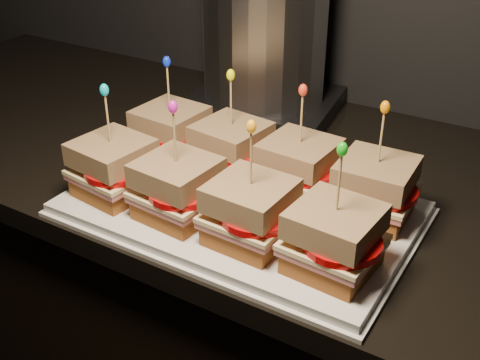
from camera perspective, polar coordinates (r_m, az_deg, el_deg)
The scene contains 61 objects.
platter at distance 0.84m, azimuth 0.00°, elevation -2.74°, with size 0.46×0.29×0.02m, color white.
platter_rim at distance 0.84m, azimuth 0.00°, elevation -3.09°, with size 0.47×0.30×0.01m, color white.
sandwich_0_bread_bot at distance 0.96m, azimuth -6.46°, elevation 2.97°, with size 0.09×0.09×0.03m, color brown.
sandwich_0_ham at distance 0.95m, azimuth -6.51°, elevation 3.87°, with size 0.10×0.10×0.01m, color #B75B58.
sandwich_0_cheese at distance 0.95m, azimuth -6.54°, elevation 4.25°, with size 0.10×0.10×0.01m, color #FFE5A2.
sandwich_0_tomato at distance 0.93m, azimuth -6.20°, elevation 4.37°, with size 0.09×0.09×0.01m, color #C20809.
sandwich_0_bread_top at distance 0.93m, azimuth -6.64°, elevation 5.80°, with size 0.09×0.09×0.03m, color #5B290E.
sandwich_0_pick at distance 0.92m, azimuth -6.80°, elevation 8.42°, with size 0.00×0.00×0.09m, color tan.
sandwich_0_frill at distance 0.90m, azimuth -6.97°, elevation 11.08°, with size 0.01×0.01×0.02m, color #0D27CD.
sandwich_1_bread_bot at distance 0.90m, azimuth -0.82°, elevation 1.35°, with size 0.09×0.09×0.03m, color brown.
sandwich_1_ham at distance 0.89m, azimuth -0.82°, elevation 2.30°, with size 0.10×0.10×0.01m, color #B75B58.
sandwich_1_cheese at distance 0.89m, azimuth -0.83°, elevation 2.70°, with size 0.10×0.10×0.01m, color #FFE5A2.
sandwich_1_tomato at distance 0.88m, azimuth -0.37°, elevation 2.80°, with size 0.09×0.09×0.01m, color #C20809.
sandwich_1_bread_top at distance 0.88m, azimuth -0.84°, elevation 4.32°, with size 0.09×0.09×0.03m, color #5B290E.
sandwich_1_pick at distance 0.86m, azimuth -0.86°, elevation 7.10°, with size 0.00×0.00×0.09m, color tan.
sandwich_1_frill at distance 0.84m, azimuth -0.89°, elevation 9.93°, with size 0.01×0.01×0.02m, color #E8F506.
sandwich_2_bread_bot at distance 0.85m, azimuth 5.50°, elevation -0.48°, with size 0.09×0.09×0.03m, color brown.
sandwich_2_ham at distance 0.85m, azimuth 5.55°, elevation 0.50°, with size 0.10×0.10×0.01m, color #B75B58.
sandwich_2_cheese at distance 0.84m, azimuth 5.58°, elevation 0.92°, with size 0.10×0.10×0.01m, color #FFE5A2.
sandwich_2_tomato at distance 0.83m, azimuth 6.16°, elevation 1.00°, with size 0.09×0.09×0.01m, color #C20809.
sandwich_2_bread_top at distance 0.83m, azimuth 5.67°, elevation 2.61°, with size 0.09×0.09×0.03m, color #5B290E.
sandwich_2_pick at distance 0.81m, azimuth 5.83°, elevation 5.51°, with size 0.00×0.00×0.09m, color tan.
sandwich_2_frill at distance 0.79m, azimuth 5.99°, elevation 8.48°, with size 0.01×0.01×0.02m, color red.
sandwich_3_bread_bot at distance 0.82m, azimuth 12.44°, elevation -2.48°, with size 0.09×0.09×0.03m, color brown.
sandwich_3_ham at distance 0.81m, azimuth 12.57°, elevation -1.48°, with size 0.10×0.10×0.01m, color #B75B58.
sandwich_3_cheese at distance 0.81m, azimuth 12.62°, elevation -1.05°, with size 0.10×0.10×0.01m, color #FFE5A2.
sandwich_3_tomato at distance 0.80m, azimuth 13.33°, elevation -1.00°, with size 0.09×0.09×0.01m, color #C20809.
sandwich_3_bread_top at distance 0.79m, azimuth 12.84°, elevation 0.68°, with size 0.09×0.09×0.03m, color #5B290E.
sandwich_3_pick at distance 0.77m, azimuth 13.21°, elevation 3.66°, with size 0.00×0.00×0.09m, color tan.
sandwich_3_frill at distance 0.76m, azimuth 13.60°, elevation 6.72°, with size 0.01×0.01×0.02m, color orange.
sandwich_4_bread_bot at distance 0.87m, azimuth -11.72°, elevation -0.45°, with size 0.09×0.09×0.03m, color brown.
sandwich_4_ham at distance 0.86m, azimuth -11.83°, elevation 0.52°, with size 0.10×0.10×0.01m, color #B75B58.
sandwich_4_cheese at distance 0.86m, azimuth -11.88°, elevation 0.93°, with size 0.10×0.10×0.01m, color #FFE5A2.
sandwich_4_tomato at distance 0.84m, azimuth -11.60°, elevation 1.00°, with size 0.09×0.09×0.01m, color #C20809.
sandwich_4_bread_top at distance 0.84m, azimuth -12.07°, elevation 2.59°, with size 0.09×0.09×0.03m, color #5B290E.
sandwich_4_pick at distance 0.82m, azimuth -12.41°, elevation 5.43°, with size 0.00×0.00×0.09m, color tan.
sandwich_4_frill at distance 0.81m, azimuth -12.75°, elevation 8.34°, with size 0.01×0.01×0.02m, color #09B3CA.
sandwich_5_bread_bot at distance 0.81m, azimuth -5.84°, elevation -2.50°, with size 0.09×0.09×0.03m, color brown.
sandwich_5_ham at distance 0.80m, azimuth -5.90°, elevation -1.48°, with size 0.10×0.10×0.01m, color #B75B58.
sandwich_5_cheese at distance 0.79m, azimuth -5.92°, elevation -1.05°, with size 0.10×0.10×0.01m, color #FFE5A2.
sandwich_5_tomato at distance 0.78m, azimuth -5.50°, elevation -1.00°, with size 0.09×0.09×0.01m, color #C20809.
sandwich_5_bread_top at distance 0.78m, azimuth -6.03°, elevation 0.72°, with size 0.09×0.09×0.03m, color #5B290E.
sandwich_5_pick at distance 0.76m, azimuth -6.21°, elevation 3.76°, with size 0.00×0.00×0.09m, color tan.
sandwich_5_frill at distance 0.74m, azimuth -6.39°, elevation 6.89°, with size 0.01×0.01×0.02m, color #CE1BA8.
sandwich_6_bread_bot at distance 0.75m, azimuth 0.98°, elevation -4.83°, with size 0.09×0.09×0.03m, color brown.
sandwich_6_ham at distance 0.74m, azimuth 0.99°, elevation -3.77°, with size 0.10×0.10×0.01m, color #B75B58.
sandwich_6_cheese at distance 0.74m, azimuth 0.99°, elevation -3.31°, with size 0.10×0.10×0.01m, color #FFE5A2.
sandwich_6_tomato at distance 0.73m, azimuth 1.58°, elevation -3.30°, with size 0.09×0.09×0.01m, color #C20809.
sandwich_6_bread_top at distance 0.73m, azimuth 1.01°, elevation -1.46°, with size 0.09×0.09×0.03m, color #5B290E.
sandwich_6_pick at distance 0.70m, azimuth 1.05°, elevation 1.74°, with size 0.00×0.00×0.09m, color tan.
sandwich_6_frill at distance 0.68m, azimuth 1.08°, elevation 5.08°, with size 0.01×0.01×0.02m, color #FDA216.
sandwich_7_bread_bot at distance 0.71m, azimuth 8.72°, elevation -7.37°, with size 0.09×0.09×0.03m, color brown.
sandwich_7_ham at distance 0.71m, azimuth 8.82°, elevation -6.29°, with size 0.10×0.10×0.01m, color #B75B58.
sandwich_7_cheese at distance 0.70m, azimuth 8.86°, elevation -5.82°, with size 0.10×0.10×0.01m, color #FFE5A2.
sandwich_7_tomato at distance 0.69m, azimuth 9.63°, elevation -5.85°, with size 0.09×0.09×0.01m, color #C20809.
sandwich_7_bread_top at distance 0.69m, azimuth 9.04°, elevation -3.92°, with size 0.09×0.09×0.03m, color #5B290E.
sandwich_7_pick at distance 0.66m, azimuth 9.35°, elevation -0.60°, with size 0.00×0.00×0.09m, color tan.
sandwich_7_frill at distance 0.64m, azimuth 9.67°, elevation 2.88°, with size 0.01×0.01×0.02m, color #1CAE17.
appliance_base at distance 1.15m, azimuth 2.24°, elevation 7.18°, with size 0.27×0.22×0.03m, color #262628.
appliance_body at distance 1.10m, azimuth 2.41°, elevation 14.96°, with size 0.22×0.22×0.29m, color silver.
appliance at distance 1.10m, azimuth 2.40°, elevation 14.68°, with size 0.27×0.22×0.35m, color silver, non-canonical shape.
Camera 1 is at (0.42, 0.93, 1.32)m, focal length 45.00 mm.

